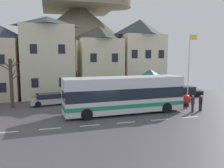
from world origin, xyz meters
The scene contains 17 objects.
ground_plane centered at (0.00, 0.00, -0.03)m, with size 40.00×60.00×0.07m.
townhouse_01 centered at (-4.46, 11.94, 5.23)m, with size 6.45×5.94×10.47m.
townhouse_02 centered at (2.45, 12.15, 4.73)m, with size 5.60×6.37×9.47m.
townhouse_03 centered at (8.52, 11.95, 5.31)m, with size 5.84×5.97×10.63m.
hilltop_castle centered at (2.37, 32.25, 9.14)m, with size 42.53×42.53×24.47m.
transit_bus centered at (2.32, 0.60, 1.74)m, with size 11.51×3.14×3.45m.
bus_shelter centered at (6.86, 4.72, 3.11)m, with size 3.60×3.60×3.86m.
parked_car_00 centered at (-4.44, 6.42, 0.63)m, with size 4.51×2.34×1.27m.
parked_car_01 centered at (13.14, 7.11, 0.64)m, with size 4.36×2.07×1.32m.
parked_car_03 centered at (8.43, 6.70, 0.65)m, with size 4.56×2.21×1.31m.
pedestrian_00 centered at (9.86, -0.55, 0.84)m, with size 0.34×0.38×1.57m.
pedestrian_01 centered at (7.35, 2.67, 0.82)m, with size 0.37×0.34×1.52m.
pedestrian_02 centered at (8.79, -0.79, 0.96)m, with size 0.33×0.33×1.64m.
public_bench centered at (7.31, 6.62, 0.47)m, with size 1.60×0.48×0.87m.
flagpole centered at (10.84, 3.02, 4.48)m, with size 0.95×0.10×7.82m.
harbour_buoy centered at (9.71, 1.63, 0.70)m, with size 1.01×1.01×1.26m.
bare_tree_02 centered at (-8.22, 5.97, 2.69)m, with size 2.01×1.74×5.13m.
Camera 1 is at (-4.48, -19.42, 5.40)m, focal length 36.59 mm.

